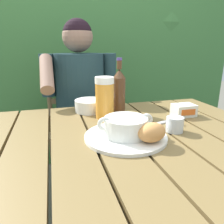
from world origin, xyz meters
The scene contains 13 objects.
dining_table centered at (0.00, 0.00, 0.64)m, with size 1.30×0.89×0.74m.
hedge_backdrop centered at (0.20, 1.52, 0.86)m, with size 3.04×0.92×1.72m.
chair_near_diner centered at (-0.02, 0.88, 0.48)m, with size 0.45×0.40×0.96m.
person_eating centered at (-0.02, 0.69, 0.72)m, with size 0.48×0.47×1.22m.
serving_plate centered at (0.05, -0.02, 0.74)m, with size 0.29×0.29×0.01m.
soup_bowl centered at (0.05, -0.02, 0.78)m, with size 0.20×0.15×0.07m.
bread_roll centered at (0.11, -0.10, 0.78)m, with size 0.12×0.10×0.06m.
beer_glass centered at (0.03, 0.22, 0.83)m, with size 0.08×0.08×0.19m.
beer_bottle centered at (0.12, 0.29, 0.85)m, with size 0.06×0.06×0.26m.
water_glass_small centered at (0.25, -0.01, 0.76)m, with size 0.07×0.07×0.06m.
butter_tub centered at (0.39, 0.15, 0.76)m, with size 0.10×0.08×0.05m.
table_knife centered at (0.21, 0.07, 0.74)m, with size 0.15×0.06×0.01m.
diner_bowl centered at (-0.02, 0.34, 0.76)m, with size 0.15×0.15×0.06m.
Camera 1 is at (-0.19, -0.70, 1.05)m, focal length 34.84 mm.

